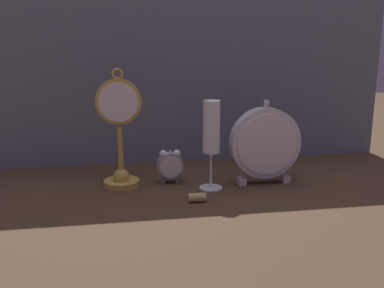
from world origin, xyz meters
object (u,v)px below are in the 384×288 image
object	(u,v)px
pocket_watch_on_stand	(120,137)
alarm_clock_twin_bell	(170,165)
wine_cork	(197,198)
mantel_clock_silver	(265,143)
champagne_flute	(211,133)

from	to	relation	value
pocket_watch_on_stand	alarm_clock_twin_bell	xyz separation A→B (m)	(0.13, 0.01, -0.08)
alarm_clock_twin_bell	wine_cork	world-z (taller)	alarm_clock_twin_bell
mantel_clock_silver	wine_cork	distance (m)	0.26
pocket_watch_on_stand	alarm_clock_twin_bell	size ratio (longest dim) A/B	3.39
pocket_watch_on_stand	wine_cork	size ratio (longest dim) A/B	7.49
alarm_clock_twin_bell	mantel_clock_silver	distance (m)	0.26
mantel_clock_silver	champagne_flute	bearing A→B (deg)	-172.92
pocket_watch_on_stand	mantel_clock_silver	world-z (taller)	pocket_watch_on_stand
pocket_watch_on_stand	wine_cork	world-z (taller)	pocket_watch_on_stand
pocket_watch_on_stand	mantel_clock_silver	size ratio (longest dim) A/B	1.37
mantel_clock_silver	wine_cork	bearing A→B (deg)	-151.75
alarm_clock_twin_bell	pocket_watch_on_stand	bearing A→B (deg)	-176.98
wine_cork	alarm_clock_twin_bell	bearing A→B (deg)	106.47
mantel_clock_silver	alarm_clock_twin_bell	bearing A→B (deg)	169.49
pocket_watch_on_stand	champagne_flute	bearing A→B (deg)	-14.16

